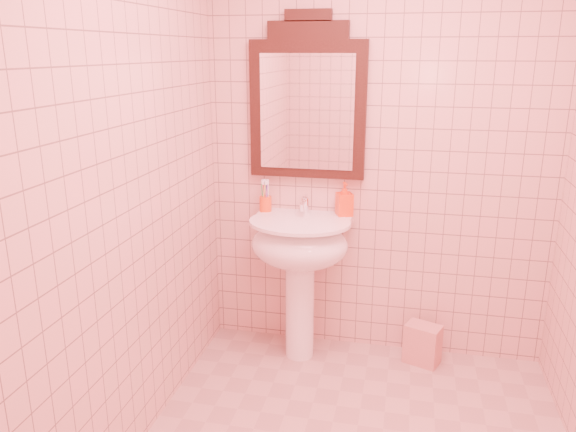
% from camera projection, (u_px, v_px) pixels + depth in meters
% --- Properties ---
extents(back_wall, '(2.00, 0.02, 2.50)m').
position_uv_depth(back_wall, '(379.00, 149.00, 3.21)').
color(back_wall, '#D9A897').
rests_on(back_wall, floor).
extents(pedestal_sink, '(0.58, 0.58, 0.86)m').
position_uv_depth(pedestal_sink, '(300.00, 254.00, 3.25)').
color(pedestal_sink, white).
rests_on(pedestal_sink, floor).
extents(faucet, '(0.04, 0.16, 0.11)m').
position_uv_depth(faucet, '(305.00, 205.00, 3.30)').
color(faucet, white).
rests_on(faucet, pedestal_sink).
extents(mirror, '(0.67, 0.06, 0.94)m').
position_uv_depth(mirror, '(307.00, 103.00, 3.20)').
color(mirror, black).
rests_on(mirror, back_wall).
extents(toothbrush_cup, '(0.07, 0.07, 0.17)m').
position_uv_depth(toothbrush_cup, '(265.00, 203.00, 3.36)').
color(toothbrush_cup, '#EB4613').
rests_on(toothbrush_cup, pedestal_sink).
extents(soap_dispenser, '(0.12, 0.12, 0.20)m').
position_uv_depth(soap_dispenser, '(344.00, 199.00, 3.26)').
color(soap_dispenser, red).
rests_on(soap_dispenser, pedestal_sink).
extents(towel, '(0.23, 0.20, 0.24)m').
position_uv_depth(towel, '(423.00, 344.00, 3.32)').
color(towel, '#DE9F83').
rests_on(towel, floor).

